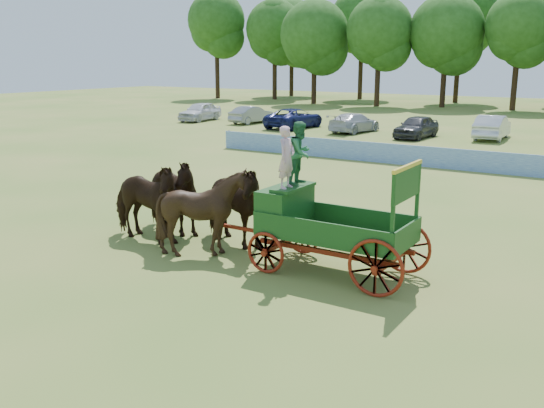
% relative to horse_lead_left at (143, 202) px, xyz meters
% --- Properties ---
extents(ground, '(160.00, 160.00, 0.00)m').
position_rel_horse_lead_left_xyz_m(ground, '(4.30, -0.83, -1.23)').
color(ground, olive).
rests_on(ground, ground).
extents(horse_lead_left, '(2.94, 1.38, 2.46)m').
position_rel_horse_lead_left_xyz_m(horse_lead_left, '(0.00, 0.00, 0.00)').
color(horse_lead_left, black).
rests_on(horse_lead_left, ground).
extents(horse_lead_right, '(3.14, 1.96, 2.46)m').
position_rel_horse_lead_left_xyz_m(horse_lead_right, '(0.00, 1.10, 0.00)').
color(horse_lead_right, black).
rests_on(horse_lead_right, ground).
extents(horse_wheel_left, '(2.51, 2.30, 2.47)m').
position_rel_horse_lead_left_xyz_m(horse_wheel_left, '(2.40, 0.00, 0.00)').
color(horse_wheel_left, black).
rests_on(horse_wheel_left, ground).
extents(horse_wheel_right, '(3.16, 2.03, 2.46)m').
position_rel_horse_lead_left_xyz_m(horse_wheel_right, '(2.40, 1.10, 0.00)').
color(horse_wheel_right, black).
rests_on(horse_wheel_right, ground).
extents(farm_dray, '(6.00, 2.00, 3.79)m').
position_rel_horse_lead_left_xyz_m(farm_dray, '(5.34, 0.58, 0.45)').
color(farm_dray, maroon).
rests_on(farm_dray, ground).
extents(sponsor_banner, '(26.00, 0.08, 1.05)m').
position_rel_horse_lead_left_xyz_m(sponsor_banner, '(3.30, 17.17, -0.71)').
color(sponsor_banner, '#1E49A2').
rests_on(sponsor_banner, ground).
extents(parked_cars, '(59.08, 7.72, 1.64)m').
position_rel_horse_lead_left_xyz_m(parked_cars, '(6.55, 29.27, -0.46)').
color(parked_cars, silver).
rests_on(parked_cars, ground).
extents(treeline, '(89.72, 24.14, 15.32)m').
position_rel_horse_lead_left_xyz_m(treeline, '(0.84, 59.64, 8.10)').
color(treeline, '#382314').
rests_on(treeline, ground).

